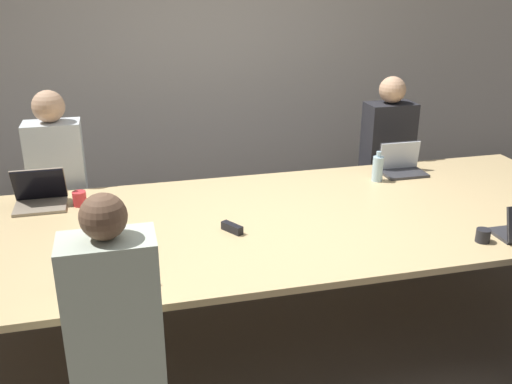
{
  "coord_description": "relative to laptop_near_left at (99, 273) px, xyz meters",
  "views": [
    {
      "loc": [
        -0.92,
        -3.17,
        2.23
      ],
      "look_at": [
        -0.1,
        0.1,
        0.92
      ],
      "focal_mm": 40.0,
      "sensor_mm": 36.0,
      "label": 1
    }
  ],
  "objects": [
    {
      "name": "conference_table",
      "position": [
        1.07,
        0.59,
        -0.12
      ],
      "size": [
        4.46,
        1.67,
        0.77
      ],
      "color": "#D6B77F",
      "rests_on": "ground_plane"
    },
    {
      "name": "curtain_wall",
      "position": [
        1.07,
        2.82,
        0.56
      ],
      "size": [
        12.0,
        0.06,
        2.8
      ],
      "color": "#BCB7B2",
      "rests_on": "ground_plane"
    },
    {
      "name": "stapler",
      "position": [
        0.77,
        0.46,
        -0.05
      ],
      "size": [
        0.12,
        0.15,
        0.05
      ],
      "rotation": [
        0.0,
        0.0,
        0.56
      ],
      "color": "black",
      "rests_on": "conference_table"
    },
    {
      "name": "ground_plane",
      "position": [
        1.07,
        0.59,
        -0.84
      ],
      "size": [
        24.0,
        24.0,
        0.0
      ],
      "primitive_type": "plane",
      "color": "brown"
    },
    {
      "name": "laptop_near_left",
      "position": [
        0.0,
        0.0,
        0.0
      ],
      "size": [
        0.35,
        0.26,
        0.26
      ],
      "rotation": [
        0.0,
        0.0,
        3.14
      ],
      "color": "silver",
      "rests_on": "conference_table"
    },
    {
      "name": "bottle_far_right",
      "position": [
        1.99,
        1.07,
        0.02
      ],
      "size": [
        0.08,
        0.08,
        0.23
      ],
      "color": "#ADD1E0",
      "rests_on": "conference_table"
    },
    {
      "name": "person_far_left",
      "position": [
        -0.31,
        1.63,
        -0.13
      ],
      "size": [
        0.4,
        0.24,
        1.45
      ],
      "color": "#2D2D38",
      "rests_on": "ground_plane"
    },
    {
      "name": "person_far_right",
      "position": [
        2.34,
        1.62,
        -0.14
      ],
      "size": [
        0.4,
        0.24,
        1.44
      ],
      "color": "#2D2D38",
      "rests_on": "ground_plane"
    },
    {
      "name": "person_near_left",
      "position": [
        0.07,
        -0.41,
        -0.16
      ],
      "size": [
        0.4,
        0.24,
        1.41
      ],
      "rotation": [
        0.0,
        0.0,
        3.14
      ],
      "color": "#2D2D38",
      "rests_on": "ground_plane"
    },
    {
      "name": "cup_far_left",
      "position": [
        -0.13,
        1.11,
        -0.03
      ],
      "size": [
        0.09,
        0.09,
        0.1
      ],
      "color": "red",
      "rests_on": "conference_table"
    },
    {
      "name": "laptop_far_right",
      "position": [
        2.25,
        1.19,
        -0.01
      ],
      "size": [
        0.33,
        0.23,
        0.24
      ],
      "color": "#333338",
      "rests_on": "conference_table"
    },
    {
      "name": "cup_near_right",
      "position": [
        2.14,
        -0.02,
        -0.04
      ],
      "size": [
        0.08,
        0.08,
        0.08
      ],
      "color": "#232328",
      "rests_on": "conference_table"
    },
    {
      "name": "laptop_far_left",
      "position": [
        -0.38,
        1.17,
        0.0
      ],
      "size": [
        0.34,
        0.27,
        0.26
      ],
      "color": "gray",
      "rests_on": "conference_table"
    }
  ]
}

